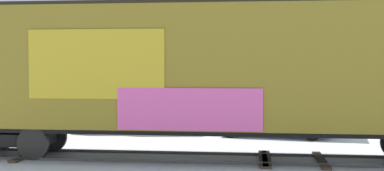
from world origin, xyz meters
The scene contains 6 objects.
ground_plane centered at (0.00, 0.00, 0.00)m, with size 260.00×260.00×0.00m, color silver.
track centered at (1.46, 0.03, 0.04)m, with size 60.02×3.24×0.08m.
freight_car centered at (0.04, 0.00, 2.55)m, with size 16.67×3.18×4.53m.
hillside centered at (0.05, 74.56, 5.62)m, with size 156.69×40.04×16.06m.
parked_car_tan centered at (-4.08, 5.56, 0.88)m, with size 4.98×2.37×1.75m.
parked_car_blue centered at (1.61, 5.01, 0.85)m, with size 4.48×2.30×1.72m.
Camera 1 is at (1.40, -14.79, 2.76)m, focal length 49.26 mm.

